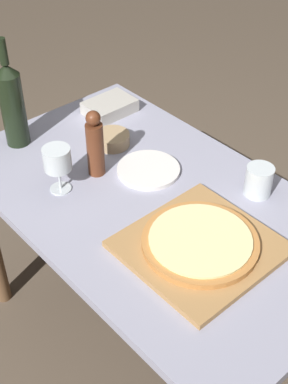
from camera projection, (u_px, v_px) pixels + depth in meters
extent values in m
plane|color=brown|center=(151.00, 341.00, 2.09)|extent=(12.00, 12.00, 0.00)
cube|color=#9393A8|center=(152.00, 202.00, 1.63)|extent=(0.75, 1.26, 0.03)
cylinder|color=brown|center=(118.00, 171.00, 2.35)|extent=(0.06, 0.06, 0.70)
cube|color=#A87A47|center=(200.00, 247.00, 1.45)|extent=(0.38, 0.37, 0.02)
cylinder|color=#BC7A3D|center=(200.00, 242.00, 1.44)|extent=(0.32, 0.32, 0.02)
cylinder|color=beige|center=(200.00, 239.00, 1.43)|extent=(0.28, 0.28, 0.01)
cylinder|color=black|center=(13.00, 110.00, 1.77)|extent=(0.08, 0.08, 0.26)
cone|color=black|center=(6.00, 70.00, 1.68)|extent=(0.08, 0.08, 0.04)
cylinder|color=black|center=(3.00, 51.00, 1.64)|extent=(0.03, 0.03, 0.09)
cylinder|color=#5B2D19|center=(95.00, 149.00, 1.66)|extent=(0.05, 0.05, 0.18)
sphere|color=#5B2D19|center=(93.00, 118.00, 1.59)|extent=(0.05, 0.05, 0.05)
cylinder|color=silver|center=(61.00, 189.00, 1.65)|extent=(0.07, 0.07, 0.00)
cylinder|color=silver|center=(59.00, 178.00, 1.63)|extent=(0.01, 0.01, 0.08)
cylinder|color=silver|center=(57.00, 159.00, 1.58)|extent=(0.08, 0.08, 0.07)
cylinder|color=tan|center=(112.00, 139.00, 1.83)|extent=(0.12, 0.12, 0.04)
cylinder|color=silver|center=(259.00, 181.00, 1.61)|extent=(0.08, 0.08, 0.10)
cylinder|color=white|center=(148.00, 170.00, 1.72)|extent=(0.20, 0.20, 0.01)
cube|color=#BCB7AD|center=(110.00, 107.00, 1.99)|extent=(0.18, 0.13, 0.05)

